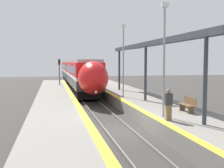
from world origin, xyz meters
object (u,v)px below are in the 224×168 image
(train, at_px, (76,72))
(lamppost_near, at_px, (164,53))
(railway_signal, at_px, (59,72))
(lamppost_mid, at_px, (123,56))
(platform_bench, at_px, (188,104))
(person_waiting, at_px, (168,104))

(train, distance_m, lamppost_near, 28.95)
(railway_signal, height_order, lamppost_mid, lamppost_mid)
(railway_signal, bearing_deg, platform_bench, -72.23)
(person_waiting, bearing_deg, lamppost_near, 83.13)
(platform_bench, bearing_deg, railway_signal, 107.77)
(train, bearing_deg, lamppost_near, -85.35)
(person_waiting, xyz_separation_m, lamppost_near, (0.11, 0.94, 2.61))
(railway_signal, xyz_separation_m, lamppost_mid, (4.93, -13.75, 1.73))
(lamppost_near, xyz_separation_m, lamppost_mid, (0.00, 8.72, 0.00))
(railway_signal, distance_m, lamppost_near, 23.06)
(platform_bench, relative_size, person_waiting, 0.91)
(platform_bench, xyz_separation_m, railway_signal, (-6.88, 21.47, 1.22))
(train, height_order, platform_bench, train)
(lamppost_near, bearing_deg, person_waiting, -96.87)
(platform_bench, distance_m, railway_signal, 22.58)
(train, relative_size, person_waiting, 25.93)
(person_waiting, distance_m, lamppost_mid, 10.00)
(train, bearing_deg, platform_bench, -81.21)
(person_waiting, distance_m, railway_signal, 23.91)
(lamppost_mid, bearing_deg, person_waiting, -90.67)
(train, height_order, person_waiting, train)
(train, distance_m, platform_bench, 28.14)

